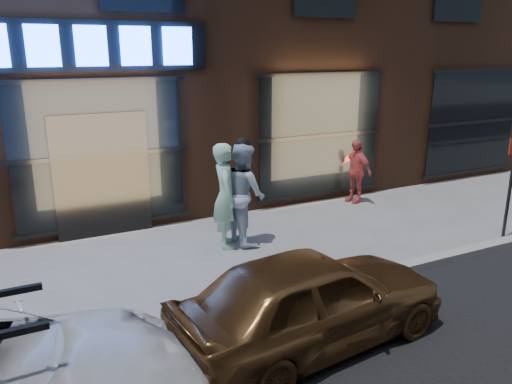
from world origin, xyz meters
TOP-DOWN VIEW (x-y plane):
  - ground at (0.00, 0.00)m, footprint 90.00×90.00m
  - curb at (0.00, 0.00)m, footprint 60.00×0.25m
  - man_bowtie at (1.90, 2.33)m, footprint 0.66×0.82m
  - man_cap at (2.27, 2.38)m, footprint 0.79×0.98m
  - passerby at (5.75, 3.54)m, footprint 0.59×0.95m
  - gold_sedan at (1.56, -1.10)m, footprint 3.76×1.85m
  - sign_post at (6.92, 0.31)m, footprint 0.32×0.06m

SIDE VIEW (x-z plane):
  - ground at x=0.00m, z-range 0.00..0.00m
  - curb at x=0.00m, z-range 0.00..0.12m
  - gold_sedan at x=1.56m, z-range 0.00..1.23m
  - passerby at x=5.75m, z-range 0.00..1.52m
  - man_cap at x=2.27m, z-range 0.00..1.92m
  - man_bowtie at x=1.90m, z-range 0.00..1.95m
  - sign_post at x=6.92m, z-range 0.21..2.20m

